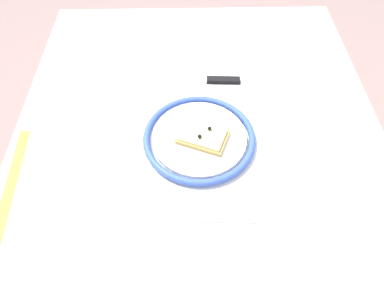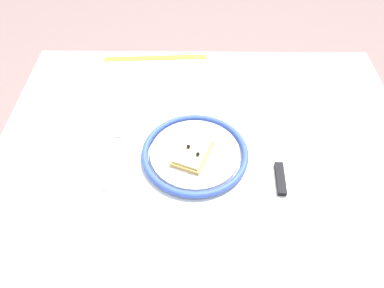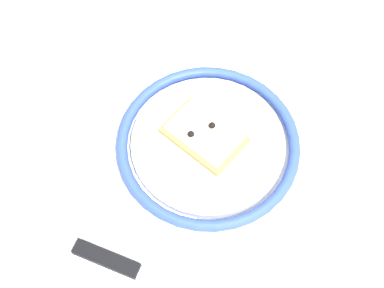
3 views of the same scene
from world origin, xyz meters
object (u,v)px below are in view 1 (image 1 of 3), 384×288
at_px(plate, 201,138).
at_px(pizza_slice_near, 203,136).
at_px(dining_table, 198,151).
at_px(napkin, 153,45).
at_px(knife, 211,80).
at_px(measuring_tape, 9,191).
at_px(fork, 204,219).

xyz_separation_m(plate, pizza_slice_near, (-0.01, -0.00, 0.01)).
relative_size(dining_table, napkin, 7.19).
xyz_separation_m(knife, measuring_tape, (-0.33, 0.45, -0.00)).
height_order(plate, pizza_slice_near, pizza_slice_near).
bearing_deg(plate, fork, 179.72).
relative_size(pizza_slice_near, napkin, 0.87).
relative_size(fork, napkin, 1.36).
height_order(knife, napkin, knife).
xyz_separation_m(pizza_slice_near, napkin, (0.37, 0.13, -0.02)).
distance_m(plate, measuring_tape, 0.43).
distance_m(pizza_slice_near, napkin, 0.39).
height_order(plate, fork, plate).
relative_size(plate, fork, 1.31).
bearing_deg(knife, dining_table, 167.38).
bearing_deg(dining_table, napkin, 20.60).
bearing_deg(knife, napkin, 45.90).
relative_size(plate, measuring_tape, 0.80).
xyz_separation_m(pizza_slice_near, knife, (0.21, -0.03, -0.02)).
distance_m(plate, fork, 0.20).
bearing_deg(dining_table, fork, -179.17).
xyz_separation_m(knife, fork, (-0.40, 0.04, -0.00)).
relative_size(dining_table, fork, 5.29).
relative_size(plate, knife, 1.10).
bearing_deg(dining_table, measuring_tape, 110.78).
bearing_deg(knife, plate, 170.17).
distance_m(plate, pizza_slice_near, 0.01).
xyz_separation_m(plate, fork, (-0.20, 0.00, -0.01)).
height_order(measuring_tape, napkin, napkin).
relative_size(knife, fork, 1.19).
bearing_deg(fork, plate, -0.28).
xyz_separation_m(dining_table, fork, (-0.23, -0.00, 0.08)).
relative_size(knife, napkin, 1.62).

